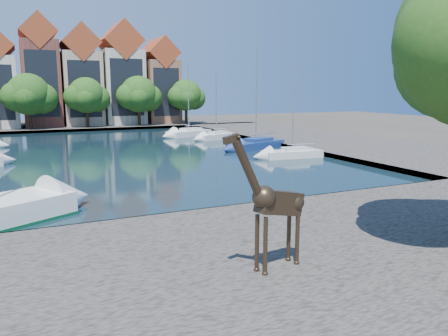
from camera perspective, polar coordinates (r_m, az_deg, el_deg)
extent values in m
plane|color=#38332B|center=(21.22, -4.22, -6.73)|extent=(160.00, 160.00, 0.00)
cube|color=black|center=(44.04, -15.29, 1.84)|extent=(38.00, 50.00, 0.08)
cube|color=#524E47|center=(15.16, 5.36, -12.83)|extent=(50.00, 14.00, 0.50)
cube|color=#524E47|center=(75.60, -19.40, 5.14)|extent=(60.00, 16.00, 0.50)
cube|color=#524E47|center=(54.00, 11.88, 3.69)|extent=(14.00, 52.00, 0.50)
cube|color=brown|center=(75.10, -22.79, 10.06)|extent=(5.39, 9.00, 13.00)
cube|color=maroon|center=(75.58, -23.20, 15.90)|extent=(5.44, 9.18, 5.44)
cube|color=black|center=(70.63, -22.64, 10.11)|extent=(4.40, 0.05, 9.75)
cube|color=tan|center=(75.58, -18.14, 9.77)|extent=(5.88, 9.00, 11.50)
cube|color=maroon|center=(75.92, -18.45, 15.11)|extent=(5.94, 9.18, 5.94)
cube|color=black|center=(71.14, -17.70, 9.80)|extent=(4.80, 0.05, 8.62)
cube|color=beige|center=(76.64, -13.25, 10.19)|extent=(6.37, 9.00, 12.00)
cube|color=maroon|center=(77.03, -13.48, 15.72)|extent=(6.43, 9.18, 6.43)
cube|color=black|center=(72.26, -12.52, 10.23)|extent=(5.20, 0.05, 9.00)
cube|color=#8B5A43|center=(78.22, -8.50, 9.79)|extent=(5.39, 9.00, 10.50)
cube|color=maroon|center=(78.45, -8.62, 14.51)|extent=(5.44, 9.18, 5.44)
cube|color=black|center=(73.93, -7.50, 9.80)|extent=(4.40, 0.05, 7.88)
cylinder|color=#332114|center=(69.66, -23.98, 5.98)|extent=(0.50, 0.50, 3.20)
sphere|color=#154012|center=(69.55, -24.18, 8.77)|extent=(6.00, 6.00, 6.00)
sphere|color=#154012|center=(69.91, -22.66, 8.39)|extent=(4.50, 4.50, 4.50)
sphere|color=#154012|center=(69.15, -25.53, 8.42)|extent=(4.20, 4.20, 4.20)
cylinder|color=#332114|center=(70.24, -17.41, 6.42)|extent=(0.50, 0.50, 3.20)
sphere|color=#154012|center=(70.13, -17.55, 9.05)|extent=(5.40, 5.40, 5.40)
sphere|color=#154012|center=(70.66, -16.25, 8.68)|extent=(4.05, 4.05, 4.05)
sphere|color=#154012|center=(69.56, -18.72, 8.75)|extent=(3.78, 3.78, 3.78)
cylinder|color=#332114|center=(71.72, -11.03, 6.77)|extent=(0.50, 0.50, 3.20)
sphere|color=#154012|center=(71.61, -11.12, 9.43)|extent=(5.80, 5.80, 5.80)
sphere|color=#154012|center=(72.34, -9.81, 9.02)|extent=(4.35, 4.35, 4.35)
sphere|color=#154012|center=(70.86, -12.30, 9.15)|extent=(4.06, 4.06, 4.06)
cylinder|color=#332114|center=(74.03, -4.97, 7.02)|extent=(0.50, 0.50, 3.20)
sphere|color=#154012|center=(73.92, -5.00, 9.46)|extent=(5.20, 5.20, 5.20)
sphere|color=#154012|center=(74.76, -3.94, 9.09)|extent=(3.90, 3.90, 3.90)
sphere|color=#154012|center=(73.08, -5.96, 9.24)|extent=(3.64, 3.64, 3.64)
cylinder|color=#322519|center=(13.67, 5.43, -10.15)|extent=(0.14, 0.14, 1.85)
cylinder|color=#322519|center=(13.94, 4.33, -9.72)|extent=(0.14, 0.14, 1.85)
cylinder|color=#322519|center=(14.61, 9.56, -8.89)|extent=(0.14, 0.14, 1.85)
cylinder|color=#322519|center=(14.87, 8.46, -8.52)|extent=(0.14, 0.14, 1.85)
cube|color=#322519|center=(13.93, 7.25, -4.47)|extent=(1.86, 0.86, 1.08)
cylinder|color=#322519|center=(12.80, 3.16, -0.19)|extent=(1.22, 0.51, 1.92)
cube|color=#322519|center=(12.27, 0.94, 3.81)|extent=(0.54, 0.27, 0.29)
cube|color=silver|center=(40.12, 8.91, 1.96)|extent=(5.56, 2.47, 0.84)
cube|color=silver|center=(40.09, 8.92, 2.35)|extent=(2.49, 1.57, 0.47)
cylinder|color=#B2B2B7|center=(39.75, 9.08, 8.09)|extent=(0.11, 0.11, 8.12)
cube|color=navy|center=(45.90, 4.19, 3.17)|extent=(7.07, 4.44, 0.99)
cube|color=navy|center=(45.86, 4.20, 3.58)|extent=(3.30, 2.52, 0.55)
cylinder|color=#B2B2B7|center=(45.55, 4.29, 10.60)|extent=(0.13, 0.13, 11.32)
cube|color=silver|center=(54.41, -1.03, 4.25)|extent=(5.43, 3.33, 0.89)
cube|color=silver|center=(54.38, -1.03, 4.56)|extent=(2.53, 1.90, 0.50)
cylinder|color=#B2B2B7|center=(54.14, -1.04, 8.54)|extent=(0.12, 0.12, 7.64)
cube|color=silver|center=(58.43, -4.61, 4.66)|extent=(6.65, 4.42, 0.95)
cube|color=silver|center=(58.40, -4.61, 4.97)|extent=(3.13, 2.47, 0.53)
cylinder|color=#B2B2B7|center=(58.17, -4.67, 9.11)|extent=(0.13, 0.13, 8.55)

